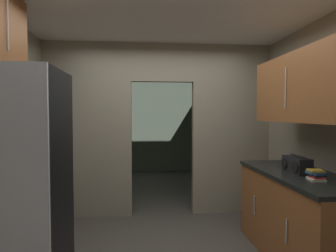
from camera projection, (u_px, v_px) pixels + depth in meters
name	position (u px, v px, depth m)	size (l,w,h in m)	color
kitchen_overhead_slab	(165.00, 18.00, 3.27)	(3.81, 7.09, 0.06)	silver
kitchen_partition	(159.00, 125.00, 4.39)	(3.41, 0.12, 2.60)	gray
adjoining_room_shell	(153.00, 124.00, 6.66)	(3.41, 3.46, 2.60)	slate
refrigerator	(12.00, 189.00, 2.27)	(0.79, 0.74, 1.89)	black
lower_cabinet_run	(300.00, 217.00, 2.98)	(0.70, 1.67, 0.93)	brown
upper_cabinet_counterside	(303.00, 88.00, 2.93)	(0.36, 1.50, 0.70)	brown
boombox	(297.00, 165.00, 2.98)	(0.16, 0.36, 0.19)	black
book_stack	(316.00, 175.00, 2.64)	(0.16, 0.18, 0.10)	beige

